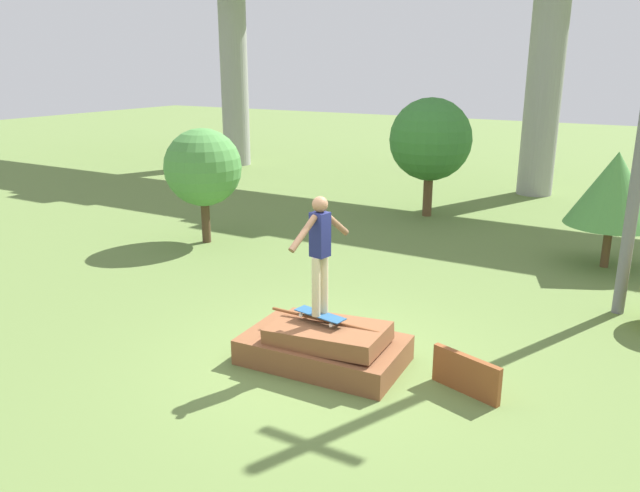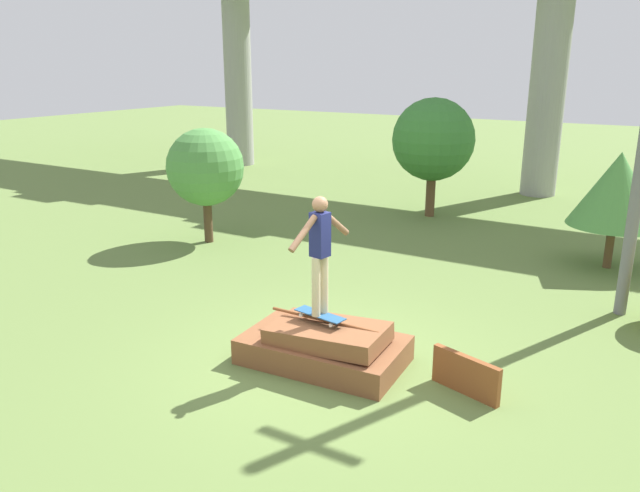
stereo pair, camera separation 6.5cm
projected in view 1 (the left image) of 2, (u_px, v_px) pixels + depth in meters
The scene contains 8 objects.
ground_plane at pixel (324, 361), 8.98m from camera, with size 80.00×80.00×0.00m, color olive.
scrap_pile at pixel (325, 346), 8.86m from camera, with size 2.34×1.48×0.67m.
scrap_plank_loose at pixel (466, 374), 8.07m from camera, with size 0.98×0.38×0.52m.
skateboard at pixel (320, 315), 8.73m from camera, with size 0.81×0.35×0.09m.
skater at pixel (320, 247), 8.45m from camera, with size 0.29×1.21×1.68m.
tree_behind_left at pixel (430, 140), 16.87m from camera, with size 2.23×2.23×3.24m.
tree_behind_right at pixel (203, 168), 14.42m from camera, with size 1.80×1.80×2.70m.
tree_mid_back at pixel (614, 189), 12.65m from camera, with size 1.85×1.85×2.42m.
Camera 1 is at (4.06, -7.05, 4.15)m, focal length 35.00 mm.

